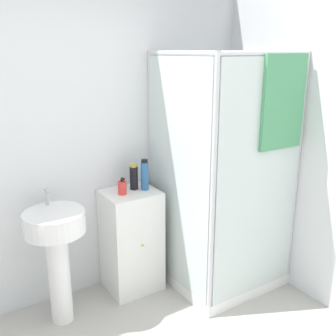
% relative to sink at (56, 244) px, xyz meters
% --- Properties ---
extents(wall_back, '(6.40, 0.06, 2.50)m').
position_rel_sink_xyz_m(wall_back, '(0.12, 0.32, 0.63)').
color(wall_back, silver).
rests_on(wall_back, ground_plane).
extents(shower_enclosure, '(0.87, 0.90, 1.92)m').
position_rel_sink_xyz_m(shower_enclosure, '(1.30, -0.23, -0.07)').
color(shower_enclosure, white).
rests_on(shower_enclosure, ground_plane).
extents(vanity_cabinet, '(0.42, 0.39, 0.85)m').
position_rel_sink_xyz_m(vanity_cabinet, '(0.64, 0.10, -0.19)').
color(vanity_cabinet, white).
rests_on(vanity_cabinet, ground_plane).
extents(sink, '(0.42, 0.42, 0.99)m').
position_rel_sink_xyz_m(sink, '(0.00, 0.00, 0.00)').
color(sink, white).
rests_on(sink, ground_plane).
extents(soap_dispenser, '(0.07, 0.07, 0.14)m').
position_rel_sink_xyz_m(soap_dispenser, '(0.56, 0.09, 0.29)').
color(soap_dispenser, red).
rests_on(soap_dispenser, vanity_cabinet).
extents(shampoo_bottle_tall_black, '(0.07, 0.07, 0.21)m').
position_rel_sink_xyz_m(shampoo_bottle_tall_black, '(0.69, 0.14, 0.34)').
color(shampoo_bottle_tall_black, black).
rests_on(shampoo_bottle_tall_black, vanity_cabinet).
extents(shampoo_bottle_blue, '(0.06, 0.06, 0.25)m').
position_rel_sink_xyz_m(shampoo_bottle_blue, '(0.76, 0.08, 0.36)').
color(shampoo_bottle_blue, '#2D66A3').
rests_on(shampoo_bottle_blue, vanity_cabinet).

